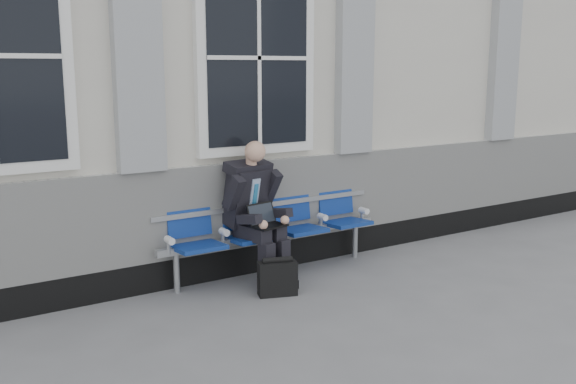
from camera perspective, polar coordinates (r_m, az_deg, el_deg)
ground at (r=5.63m, az=1.76°, el=-11.50°), size 70.00×70.00×0.00m
station_building at (r=8.29m, az=-12.19°, el=11.24°), size 14.40×4.40×4.49m
bench at (r=6.75m, az=-1.42°, el=-2.73°), size 2.60×0.47×0.91m
businessman at (r=6.45m, az=-2.94°, el=-1.33°), size 0.62×0.83×1.45m
briefcase at (r=6.20m, az=-0.95°, el=-7.62°), size 0.40×0.27×0.38m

